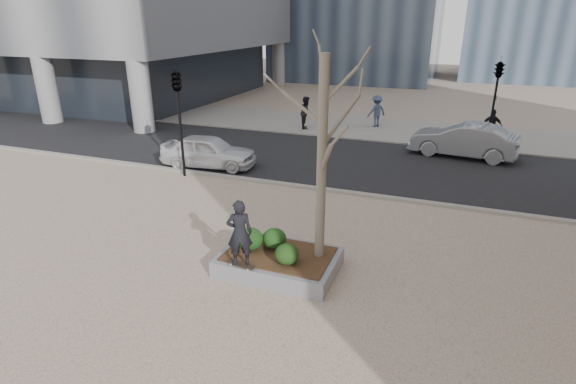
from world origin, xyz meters
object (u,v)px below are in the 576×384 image
at_px(skateboarder, 240,233).
at_px(skateboard, 241,265).
at_px(planter, 279,262).
at_px(police_car, 209,151).

bearing_deg(skateboarder, skateboard, 90.22).
distance_m(planter, skateboarder, 1.59).
xyz_separation_m(skateboarder, police_car, (-5.46, 7.88, -0.64)).
height_order(planter, police_car, police_car).
xyz_separation_m(planter, police_car, (-6.11, 7.00, 0.50)).
relative_size(planter, skateboarder, 1.77).
relative_size(skateboarder, police_car, 0.41).
bearing_deg(skateboard, police_car, 134.45).
bearing_deg(police_car, planter, -146.39).
distance_m(skateboard, police_car, 9.59).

